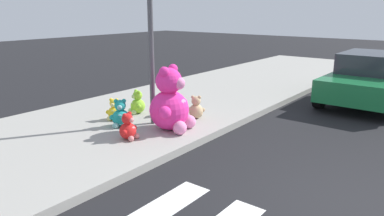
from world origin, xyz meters
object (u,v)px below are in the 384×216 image
at_px(plush_lime, 137,104).
at_px(plush_lavender, 172,105).
at_px(sign_pole, 151,45).
at_px(plush_tan, 196,109).
at_px(car_green, 371,78).
at_px(plush_red, 128,129).
at_px(plush_yellow, 114,111).
at_px(plush_teal, 121,116).
at_px(plush_pink_large, 171,104).

height_order(plush_lime, plush_lavender, plush_lime).
bearing_deg(sign_pole, plush_tan, -29.24).
bearing_deg(car_green, plush_lime, 141.58).
distance_m(plush_red, plush_lavender, 1.83).
bearing_deg(plush_yellow, plush_red, -119.30).
relative_size(plush_tan, plush_teal, 0.89).
bearing_deg(car_green, plush_yellow, 144.93).
bearing_deg(car_green, plush_lavender, 144.81).
height_order(sign_pole, plush_teal, sign_pole).
xyz_separation_m(plush_pink_large, plush_lime, (0.42, 1.44, -0.31)).
bearing_deg(plush_tan, plush_red, 174.89).
height_order(plush_pink_large, plush_lavender, plush_pink_large).
xyz_separation_m(plush_lime, plush_lavender, (0.41, -0.74, -0.00)).
relative_size(plush_lime, plush_yellow, 1.15).
bearing_deg(plush_lavender, plush_pink_large, -139.74).
bearing_deg(plush_lavender, plush_red, -165.94).
bearing_deg(sign_pole, plush_lime, 68.25).
height_order(sign_pole, plush_tan, sign_pole).
distance_m(plush_tan, car_green, 5.26).
bearing_deg(plush_lime, car_green, -38.42).
height_order(plush_lime, car_green, car_green).
relative_size(plush_red, car_green, 0.13).
xyz_separation_m(plush_lavender, plush_teal, (-1.34, 0.27, 0.02)).
xyz_separation_m(plush_lime, plush_teal, (-0.93, -0.46, 0.01)).
relative_size(plush_pink_large, car_green, 0.33).
height_order(sign_pole, car_green, sign_pole).
distance_m(plush_red, car_green, 7.04).
relative_size(sign_pole, plush_pink_large, 2.40).
bearing_deg(plush_pink_large, plush_lime, 73.78).
relative_size(sign_pole, plush_teal, 5.37).
distance_m(plush_lime, car_green, 6.48).
bearing_deg(plush_red, plush_tan, -5.11).
xyz_separation_m(sign_pole, plush_teal, (-0.59, 0.39, -1.46)).
xyz_separation_m(sign_pole, plush_lime, (0.34, 0.85, -1.47)).
relative_size(sign_pole, plush_lime, 5.65).
bearing_deg(plush_tan, sign_pole, 150.76).
xyz_separation_m(plush_yellow, car_green, (5.75, -4.04, 0.37)).
bearing_deg(plush_red, plush_lime, 40.93).
height_order(sign_pole, plush_yellow, sign_pole).
xyz_separation_m(plush_lavender, plush_tan, (0.14, -0.61, -0.01)).
bearing_deg(plush_tan, plush_lime, 112.17).
height_order(plush_lime, plush_yellow, plush_lime).
xyz_separation_m(plush_pink_large, plush_lavender, (0.83, 0.70, -0.31)).
relative_size(plush_red, plush_yellow, 1.08).
relative_size(plush_pink_large, plush_tan, 2.51).
height_order(plush_red, plush_yellow, plush_red).
bearing_deg(plush_pink_large, plush_lavender, 40.26).
bearing_deg(car_green, plush_teal, 149.33).
relative_size(plush_lavender, plush_tan, 1.05).
distance_m(sign_pole, plush_tan, 1.80).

